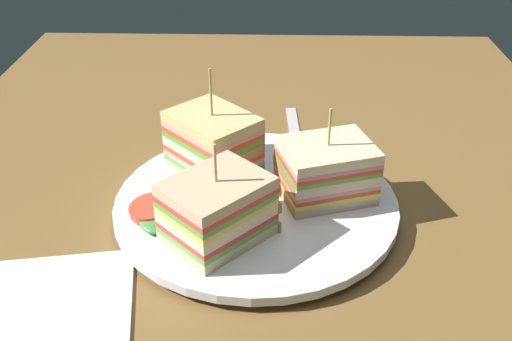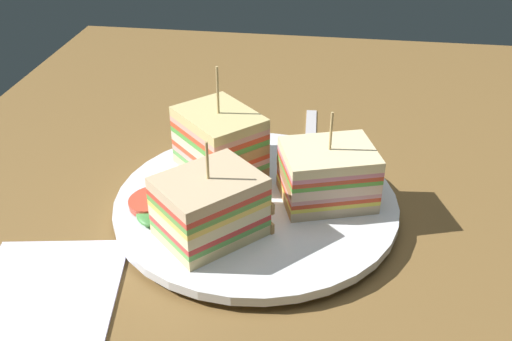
% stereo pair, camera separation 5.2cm
% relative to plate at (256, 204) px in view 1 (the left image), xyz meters
% --- Properties ---
extents(ground_plane, '(1.00, 0.73, 0.02)m').
position_rel_plate_xyz_m(ground_plane, '(0.00, 0.00, -0.02)').
color(ground_plane, brown).
extents(plate, '(0.25, 0.25, 0.02)m').
position_rel_plate_xyz_m(plate, '(0.00, 0.00, 0.00)').
color(plate, white).
rests_on(plate, ground_plane).
extents(sandwich_wedge_0, '(0.10, 0.10, 0.11)m').
position_rel_plate_xyz_m(sandwich_wedge_0, '(-0.05, -0.04, 0.04)').
color(sandwich_wedge_0, '#DDBB8B').
rests_on(sandwich_wedge_0, plate).
extents(sandwich_wedge_1, '(0.10, 0.10, 0.09)m').
position_rel_plate_xyz_m(sandwich_wedge_1, '(0.06, -0.03, 0.03)').
color(sandwich_wedge_1, '#E9CF8A').
rests_on(sandwich_wedge_1, plate).
extents(sandwich_wedge_2, '(0.08, 0.09, 0.09)m').
position_rel_plate_xyz_m(sandwich_wedge_2, '(-0.01, 0.06, 0.03)').
color(sandwich_wedge_2, beige).
rests_on(sandwich_wedge_2, plate).
extents(salad_garnish, '(0.08, 0.06, 0.01)m').
position_rel_plate_xyz_m(salad_garnish, '(0.03, -0.08, 0.01)').
color(salad_garnish, '#40853D').
rests_on(salad_garnish, plate).
extents(spoon, '(0.14, 0.03, 0.01)m').
position_rel_plate_xyz_m(spoon, '(-0.12, 0.04, -0.00)').
color(spoon, silver).
rests_on(spoon, ground_plane).
extents(napkin, '(0.14, 0.13, 0.01)m').
position_rel_plate_xyz_m(napkin, '(0.13, -0.14, -0.01)').
color(napkin, white).
rests_on(napkin, ground_plane).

